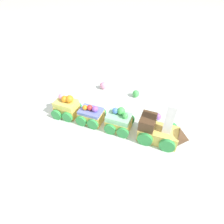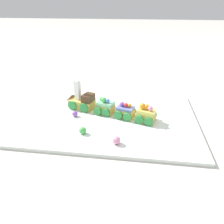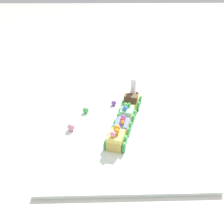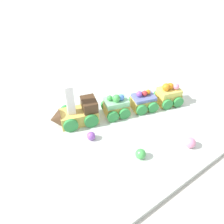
{
  "view_description": "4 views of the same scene",
  "coord_description": "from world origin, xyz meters",
  "px_view_note": "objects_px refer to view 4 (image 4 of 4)",
  "views": [
    {
      "loc": [
        0.01,
        -0.37,
        0.35
      ],
      "look_at": [
        -0.02,
        -0.0,
        0.05
      ],
      "focal_mm": 28.0,
      "sensor_mm": 36.0,
      "label": 1
    },
    {
      "loc": [
        -0.13,
        0.73,
        0.4
      ],
      "look_at": [
        -0.03,
        -0.01,
        0.02
      ],
      "focal_mm": 35.0,
      "sensor_mm": 36.0,
      "label": 2
    },
    {
      "loc": [
        -0.69,
        0.05,
        0.46
      ],
      "look_at": [
        -0.04,
        0.03,
        0.07
      ],
      "focal_mm": 35.0,
      "sensor_mm": 36.0,
      "label": 3
    },
    {
      "loc": [
        0.29,
        0.36,
        0.4
      ],
      "look_at": [
        0.02,
        -0.01,
        0.03
      ],
      "focal_mm": 35.0,
      "sensor_mm": 36.0,
      "label": 4
    }
  ],
  "objects_px": {
    "cake_car_mint": "(115,107)",
    "cake_car_lemon": "(169,95)",
    "cake_car_blueberry": "(143,102)",
    "gumball_green": "(141,154)",
    "cake_train_locomotive": "(76,114)",
    "gumball_pink": "(190,143)",
    "gumball_purple": "(91,136)"
  },
  "relations": [
    {
      "from": "cake_car_lemon",
      "to": "gumball_purple",
      "type": "distance_m",
      "value": 0.27
    },
    {
      "from": "gumball_purple",
      "to": "gumball_pink",
      "type": "height_order",
      "value": "gumball_pink"
    },
    {
      "from": "cake_car_blueberry",
      "to": "gumball_green",
      "type": "relative_size",
      "value": 3.45
    },
    {
      "from": "gumball_purple",
      "to": "gumball_pink",
      "type": "distance_m",
      "value": 0.23
    },
    {
      "from": "gumball_purple",
      "to": "gumball_pink",
      "type": "relative_size",
      "value": 0.83
    },
    {
      "from": "cake_car_blueberry",
      "to": "gumball_pink",
      "type": "bearing_deg",
      "value": 102.68
    },
    {
      "from": "cake_car_lemon",
      "to": "gumball_green",
      "type": "relative_size",
      "value": 3.45
    },
    {
      "from": "gumball_green",
      "to": "gumball_pink",
      "type": "bearing_deg",
      "value": 160.1
    },
    {
      "from": "cake_train_locomotive",
      "to": "cake_car_blueberry",
      "type": "distance_m",
      "value": 0.19
    },
    {
      "from": "cake_car_lemon",
      "to": "gumball_purple",
      "type": "height_order",
      "value": "cake_car_lemon"
    },
    {
      "from": "cake_car_mint",
      "to": "gumball_purple",
      "type": "xyz_separation_m",
      "value": [
        0.11,
        0.05,
        -0.01
      ]
    },
    {
      "from": "cake_train_locomotive",
      "to": "cake_car_blueberry",
      "type": "bearing_deg",
      "value": -179.93
    },
    {
      "from": "cake_car_mint",
      "to": "gumball_purple",
      "type": "relative_size",
      "value": 3.85
    },
    {
      "from": "cake_car_lemon",
      "to": "gumball_green",
      "type": "bearing_deg",
      "value": 45.24
    },
    {
      "from": "cake_car_mint",
      "to": "gumball_purple",
      "type": "distance_m",
      "value": 0.12
    },
    {
      "from": "cake_car_mint",
      "to": "cake_car_blueberry",
      "type": "relative_size",
      "value": 1.0
    },
    {
      "from": "gumball_purple",
      "to": "gumball_green",
      "type": "relative_size",
      "value": 0.9
    },
    {
      "from": "cake_train_locomotive",
      "to": "gumball_green",
      "type": "xyz_separation_m",
      "value": [
        -0.06,
        0.19,
        -0.02
      ]
    },
    {
      "from": "cake_car_blueberry",
      "to": "gumball_pink",
      "type": "xyz_separation_m",
      "value": [
        0.01,
        0.18,
        -0.01
      ]
    },
    {
      "from": "cake_car_mint",
      "to": "cake_train_locomotive",
      "type": "bearing_deg",
      "value": -0.19
    },
    {
      "from": "cake_train_locomotive",
      "to": "cake_car_lemon",
      "type": "xyz_separation_m",
      "value": [
        -0.26,
        0.08,
        -0.0
      ]
    },
    {
      "from": "gumball_pink",
      "to": "gumball_green",
      "type": "height_order",
      "value": "gumball_pink"
    },
    {
      "from": "gumball_green",
      "to": "cake_train_locomotive",
      "type": "bearing_deg",
      "value": -73.19
    },
    {
      "from": "gumball_pink",
      "to": "cake_car_mint",
      "type": "bearing_deg",
      "value": -70.99
    },
    {
      "from": "gumball_purple",
      "to": "cake_train_locomotive",
      "type": "bearing_deg",
      "value": -91.39
    },
    {
      "from": "cake_train_locomotive",
      "to": "cake_car_mint",
      "type": "xyz_separation_m",
      "value": [
        -0.1,
        0.03,
        -0.0
      ]
    },
    {
      "from": "cake_car_mint",
      "to": "cake_car_lemon",
      "type": "relative_size",
      "value": 1.0
    },
    {
      "from": "cake_car_mint",
      "to": "gumball_pink",
      "type": "bearing_deg",
      "value": 125.77
    },
    {
      "from": "cake_car_blueberry",
      "to": "gumball_purple",
      "type": "height_order",
      "value": "cake_car_blueberry"
    },
    {
      "from": "cake_car_mint",
      "to": "gumball_green",
      "type": "xyz_separation_m",
      "value": [
        0.05,
        0.16,
        -0.01
      ]
    },
    {
      "from": "cake_train_locomotive",
      "to": "gumball_purple",
      "type": "relative_size",
      "value": 6.16
    },
    {
      "from": "cake_car_lemon",
      "to": "cake_car_blueberry",
      "type": "bearing_deg",
      "value": -0.36
    }
  ]
}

